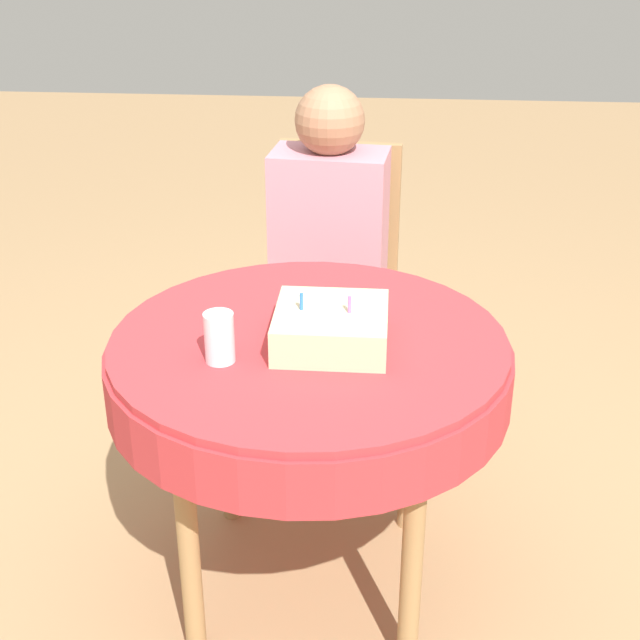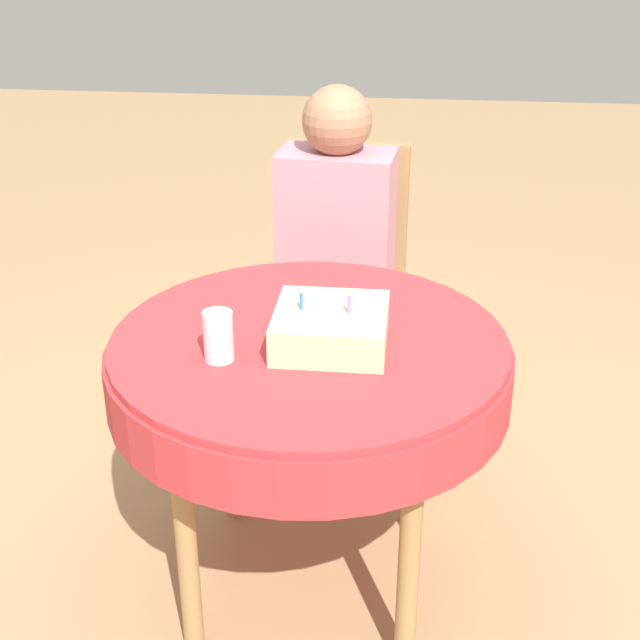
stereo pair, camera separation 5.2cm
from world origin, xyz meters
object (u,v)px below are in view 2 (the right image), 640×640
birthday_cake (331,328)px  drinking_glass (218,336)px  chair (340,284)px  person (335,238)px

birthday_cake → drinking_glass: 0.26m
chair → birthday_cake: chair is taller
birthday_cake → drinking_glass: (-0.24, -0.10, 0.01)m
chair → person: bearing=-90.0°
chair → person: size_ratio=0.81×
birthday_cake → drinking_glass: birthday_cake is taller
birthday_cake → drinking_glass: bearing=-157.8°
person → drinking_glass: size_ratio=10.11×
drinking_glass → person: bearing=78.2°
person → drinking_glass: (-0.18, -0.85, 0.09)m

